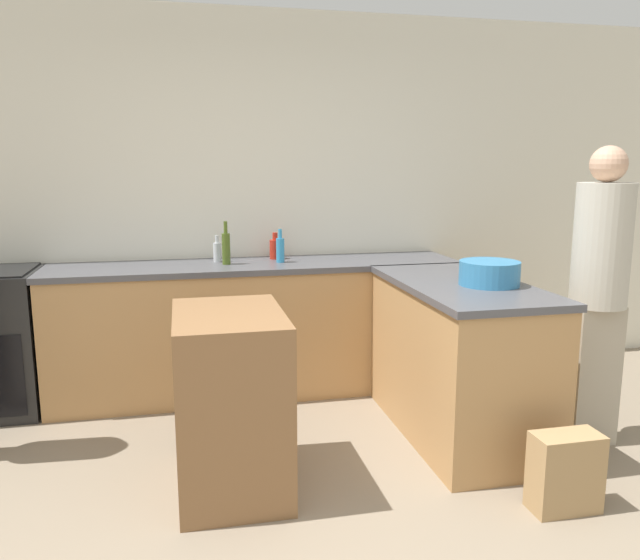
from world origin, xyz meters
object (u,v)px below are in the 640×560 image
(mixing_bowl, at_px, (489,273))
(paper_bag, at_px, (565,472))
(olive_oil_bottle, at_px, (226,247))
(hot_sauce_bottle, at_px, (275,248))
(vinegar_bottle_clear, at_px, (217,251))
(dish_soap_bottle, at_px, (280,249))
(island_table, at_px, (231,401))
(person_at_peninsula, at_px, (599,286))

(mixing_bowl, relative_size, paper_bag, 0.90)
(olive_oil_bottle, relative_size, hot_sauce_bottle, 1.54)
(vinegar_bottle_clear, height_order, paper_bag, vinegar_bottle_clear)
(vinegar_bottle_clear, bearing_deg, dish_soap_bottle, -15.09)
(island_table, bearing_deg, olive_oil_bottle, 86.04)
(island_table, xyz_separation_m, vinegar_bottle_clear, (0.04, 1.44, 0.56))
(olive_oil_bottle, height_order, hot_sauce_bottle, olive_oil_bottle)
(mixing_bowl, relative_size, dish_soap_bottle, 1.45)
(vinegar_bottle_clear, relative_size, paper_bag, 0.50)
(olive_oil_bottle, distance_m, hot_sauce_bottle, 0.41)
(island_table, distance_m, hot_sauce_bottle, 1.65)
(vinegar_bottle_clear, bearing_deg, island_table, -91.47)
(olive_oil_bottle, relative_size, vinegar_bottle_clear, 1.58)
(mixing_bowl, distance_m, dish_soap_bottle, 1.50)
(mixing_bowl, bearing_deg, hot_sauce_bottle, 129.60)
(hot_sauce_bottle, bearing_deg, island_table, -107.09)
(mixing_bowl, distance_m, hot_sauce_bottle, 1.64)
(vinegar_bottle_clear, distance_m, paper_bag, 2.63)
(hot_sauce_bottle, relative_size, person_at_peninsula, 0.11)
(dish_soap_bottle, height_order, person_at_peninsula, person_at_peninsula)
(island_table, height_order, person_at_peninsula, person_at_peninsula)
(island_table, bearing_deg, mixing_bowl, 8.64)
(dish_soap_bottle, relative_size, person_at_peninsula, 0.14)
(person_at_peninsula, xyz_separation_m, paper_bag, (-0.57, -0.63, -0.75))
(dish_soap_bottle, relative_size, hot_sauce_bottle, 1.22)
(island_table, distance_m, paper_bag, 1.64)
(olive_oil_bottle, bearing_deg, paper_bag, -53.15)
(dish_soap_bottle, relative_size, vinegar_bottle_clear, 1.25)
(person_at_peninsula, relative_size, paper_bag, 4.52)
(mixing_bowl, bearing_deg, paper_bag, -89.33)
(island_table, relative_size, hot_sauce_bottle, 4.70)
(vinegar_bottle_clear, xyz_separation_m, paper_bag, (1.47, -2.02, -0.82))
(dish_soap_bottle, distance_m, hot_sauce_bottle, 0.17)
(olive_oil_bottle, xyz_separation_m, hot_sauce_bottle, (0.37, 0.18, -0.04))
(vinegar_bottle_clear, relative_size, hot_sauce_bottle, 0.97)
(island_table, bearing_deg, hot_sauce_bottle, 72.91)
(island_table, xyz_separation_m, olive_oil_bottle, (0.09, 1.31, 0.60))
(olive_oil_bottle, height_order, person_at_peninsula, person_at_peninsula)
(hot_sauce_bottle, xyz_separation_m, paper_bag, (1.05, -2.07, -0.82))
(island_table, bearing_deg, paper_bag, -21.02)
(vinegar_bottle_clear, bearing_deg, olive_oil_bottle, -66.10)
(olive_oil_bottle, xyz_separation_m, vinegar_bottle_clear, (-0.05, 0.12, -0.04))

